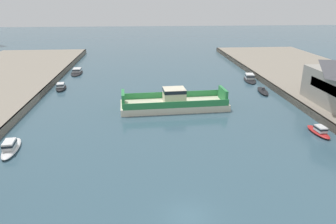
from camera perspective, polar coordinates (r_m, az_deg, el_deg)
ground_plane at (r=29.13m, az=3.65°, el=-18.47°), size 400.00×400.00×0.00m
chain_ferry at (r=54.27m, az=1.12°, el=1.75°), size 18.72×7.03×3.62m
moored_boat_near_left at (r=75.95m, az=14.63°, el=6.01°), size 3.53×7.74×1.49m
moored_boat_mid_left at (r=70.04m, az=-18.89°, el=4.36°), size 2.67×5.96×1.36m
moored_boat_far_left at (r=66.86m, az=16.86°, el=3.69°), size 2.45×6.23×1.07m
moored_boat_far_right at (r=49.15m, az=25.77°, el=-3.12°), size 1.89×5.04×1.28m
moored_boat_upstream_a at (r=84.07m, az=-16.23°, el=7.09°), size 3.03×7.99×1.20m
moored_boat_upstream_b at (r=44.10m, az=-26.69°, el=-5.72°), size 2.42×6.37×1.52m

